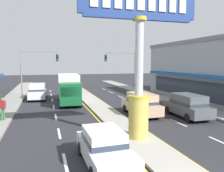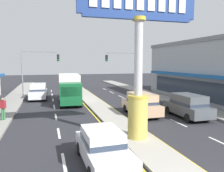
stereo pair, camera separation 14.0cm
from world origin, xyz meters
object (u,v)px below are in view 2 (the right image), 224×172
at_px(traffic_light_left_side, 36,64).
at_px(sedan_kerb_right, 103,146).
at_px(district_sign, 138,61).
at_px(suv_near_right_lane, 141,104).
at_px(traffic_light_right_side, 125,64).
at_px(suv_far_left_oncoming, 38,91).
at_px(pedestrian_near_kerb, 3,107).
at_px(box_truck_far_right_lane, 70,88).
at_px(suv_mid_left_lane, 188,105).

relative_size(traffic_light_left_side, sedan_kerb_right, 1.43).
height_order(district_sign, suv_near_right_lane, district_sign).
bearing_deg(traffic_light_left_side, traffic_light_right_side, 0.36).
xyz_separation_m(traffic_light_right_side, suv_far_left_oncoming, (-12.22, -3.06, -3.26)).
relative_size(suv_far_left_oncoming, pedestrian_near_kerb, 2.77).
height_order(traffic_light_right_side, sedan_kerb_right, traffic_light_right_side).
relative_size(district_sign, suv_far_left_oncoming, 1.80).
distance_m(traffic_light_left_side, suv_near_right_lane, 17.03).
distance_m(box_truck_far_right_lane, suv_far_left_oncoming, 4.98).
relative_size(sedan_kerb_right, pedestrian_near_kerb, 2.58).
distance_m(box_truck_far_right_lane, sedan_kerb_right, 15.51).
xyz_separation_m(traffic_light_left_side, box_truck_far_right_lane, (3.68, -6.57, -2.55)).
bearing_deg(suv_far_left_oncoming, district_sign, -70.32).
xyz_separation_m(district_sign, traffic_light_left_side, (-6.25, 19.66, -0.31)).
height_order(sedan_kerb_right, pedestrian_near_kerb, pedestrian_near_kerb).
bearing_deg(box_truck_far_right_lane, traffic_light_right_side, 36.97).
bearing_deg(sedan_kerb_right, suv_far_left_oncoming, 99.80).
relative_size(district_sign, suv_mid_left_lane, 1.82).
height_order(traffic_light_left_side, box_truck_far_right_lane, traffic_light_left_side).
height_order(traffic_light_left_side, traffic_light_right_side, same).
xyz_separation_m(suv_mid_left_lane, pedestrian_near_kerb, (-14.11, 2.55, 0.15)).
bearing_deg(traffic_light_right_side, suv_mid_left_lane, -91.03).
bearing_deg(suv_far_left_oncoming, suv_mid_left_lane, -47.22).
bearing_deg(traffic_light_left_side, district_sign, -72.36).
height_order(traffic_light_left_side, suv_far_left_oncoming, traffic_light_left_side).
height_order(district_sign, traffic_light_right_side, district_sign).
distance_m(district_sign, suv_near_right_lane, 7.10).
height_order(traffic_light_left_side, pedestrian_near_kerb, traffic_light_left_side).
distance_m(district_sign, traffic_light_right_side, 20.71).
bearing_deg(traffic_light_right_side, sedan_kerb_right, -111.96).
xyz_separation_m(suv_near_right_lane, box_truck_far_right_lane, (-5.25, 7.57, 0.71)).
bearing_deg(traffic_light_right_side, box_truck_far_right_lane, -143.03).
xyz_separation_m(suv_mid_left_lane, sedan_kerb_right, (-8.64, -6.17, -0.20)).
distance_m(district_sign, suv_far_left_oncoming, 18.07).
xyz_separation_m(box_truck_far_right_lane, sedan_kerb_right, (-0.09, -15.49, -0.91)).
xyz_separation_m(district_sign, traffic_light_right_side, (6.25, 19.74, -0.31)).
bearing_deg(district_sign, traffic_light_left_side, 107.64).
bearing_deg(district_sign, traffic_light_right_side, 72.42).
bearing_deg(pedestrian_near_kerb, sedan_kerb_right, -57.89).
relative_size(suv_mid_left_lane, sedan_kerb_right, 1.06).
distance_m(suv_near_right_lane, box_truck_far_right_lane, 9.23).
height_order(suv_mid_left_lane, pedestrian_near_kerb, suv_mid_left_lane).
bearing_deg(traffic_light_right_side, pedestrian_near_kerb, -137.03).
relative_size(traffic_light_right_side, suv_near_right_lane, 1.35).
relative_size(district_sign, suv_near_right_lane, 1.83).
bearing_deg(box_truck_far_right_lane, suv_mid_left_lane, -47.46).
distance_m(suv_far_left_oncoming, pedestrian_near_kerb, 10.58).
height_order(suv_mid_left_lane, sedan_kerb_right, suv_mid_left_lane).
bearing_deg(traffic_light_right_side, suv_far_left_oncoming, -165.93).
relative_size(traffic_light_left_side, suv_near_right_lane, 1.35).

